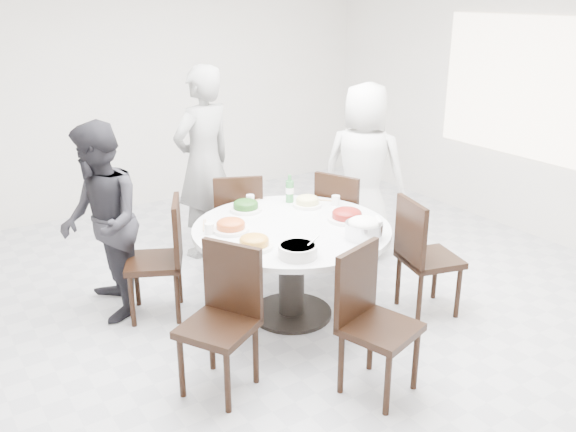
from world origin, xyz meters
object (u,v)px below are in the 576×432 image
chair_n (237,222)px  beverage_bottle (290,189)px  dining_table (292,272)px  chair_nw (154,259)px  chair_s (381,325)px  diner_right (364,171)px  diner_left (101,223)px  chair_se (430,256)px  soup_bowl (298,251)px  chair_sw (218,324)px  chair_ne (346,221)px  rice_bowl (364,230)px  diner_middle (204,163)px

chair_n → beverage_bottle: size_ratio=4.02×
dining_table → chair_nw: (-0.88, 0.59, 0.10)m
dining_table → chair_s: size_ratio=1.58×
diner_right → beverage_bottle: (-0.96, -0.18, 0.04)m
chair_nw → diner_left: 0.48m
chair_se → beverage_bottle: bearing=46.8°
chair_se → chair_nw: bearing=73.2°
diner_left → beverage_bottle: diner_left is taller
soup_bowl → diner_right: bearing=36.6°
chair_nw → chair_sw: same height
chair_s → beverage_bottle: beverage_bottle is taller
chair_ne → diner_right: bearing=-82.9°
chair_nw → soup_bowl: bearing=56.1°
diner_right → rice_bowl: size_ratio=6.14×
diner_right → soup_bowl: (-1.53, -1.14, -0.04)m
dining_table → rice_bowl: (0.31, -0.47, 0.43)m
chair_nw → diner_right: (2.14, 0.07, 0.35)m
chair_ne → soup_bowl: size_ratio=3.58×
chair_n → soup_bowl: 1.50m
chair_s → chair_sw: bearing=129.5°
chair_sw → chair_se: size_ratio=1.00×
chair_ne → chair_se: size_ratio=1.00×
chair_ne → beverage_bottle: beverage_bottle is taller
beverage_bottle → soup_bowl: bearing=-120.9°
chair_ne → chair_s: same height
chair_n → beverage_bottle: (0.26, -0.46, 0.39)m
rice_bowl → beverage_bottle: size_ratio=1.14×
chair_n → diner_middle: 0.69m
chair_nw → diner_middle: size_ratio=0.52×
chair_ne → chair_nw: size_ratio=1.00×
diner_left → rice_bowl: size_ratio=5.70×
chair_nw → chair_sw: size_ratio=1.00×
chair_nw → rice_bowl: 1.63m
rice_bowl → soup_bowl: 0.58m
chair_n → rice_bowl: chair_n is taller
chair_se → diner_middle: (-0.94, 2.03, 0.43)m
chair_n → beverage_bottle: bearing=143.0°
chair_s → diner_middle: (0.09, 2.60, 0.43)m
chair_n → diner_left: bearing=29.8°
dining_table → diner_right: bearing=27.7°
chair_nw → diner_middle: 1.33m
diner_middle → soup_bowl: (-0.27, -1.96, -0.12)m
chair_sw → beverage_bottle: size_ratio=4.02×
chair_nw → diner_right: size_ratio=0.57×
chair_nw → rice_bowl: chair_nw is taller
chair_se → diner_left: 2.55m
chair_se → diner_middle: diner_middle is taller
diner_middle → diner_right: bearing=132.0°
chair_s → beverage_bottle: size_ratio=4.02×
chair_se → diner_left: diner_left is taller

